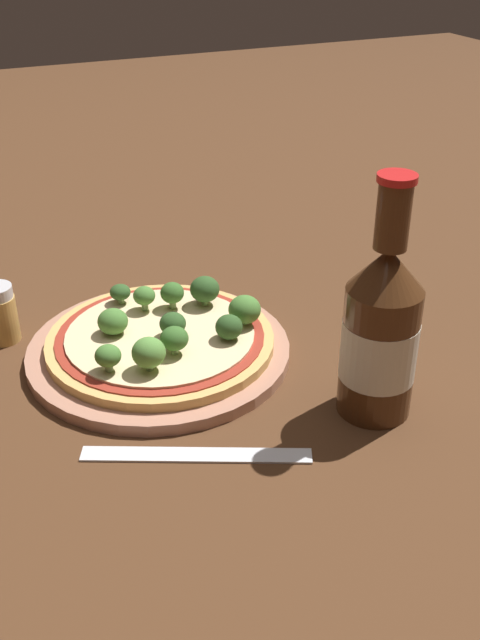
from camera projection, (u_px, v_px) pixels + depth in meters
ground_plane at (171, 353)px, 0.76m from camera, size 3.00×3.00×0.00m
plate at (160, 351)px, 0.75m from camera, size 0.26×0.26×0.01m
pizza at (160, 338)px, 0.75m from camera, size 0.23×0.23×0.01m
broccoli_floret_0 at (113, 322)px, 0.74m from camera, size 0.03×0.03×0.03m
broccoli_floret_1 at (174, 339)px, 0.70m from camera, size 0.03×0.03×0.03m
broccoli_floret_2 at (120, 292)px, 0.79m from camera, size 0.02×0.02×0.02m
broccoli_floret_3 at (205, 289)px, 0.79m from camera, size 0.03×0.03×0.03m
broccoli_floret_4 at (108, 356)px, 0.68m from camera, size 0.02×0.02×0.03m
broccoli_floret_5 at (229, 327)px, 0.73m from camera, size 0.03×0.03×0.03m
broccoli_floret_6 at (169, 325)px, 0.73m from camera, size 0.03×0.03×0.03m
broccoli_floret_7 at (172, 293)px, 0.78m from camera, size 0.02×0.02×0.03m
broccoli_floret_8 at (245, 310)px, 0.75m from camera, size 0.03×0.03×0.03m
broccoli_floret_9 at (149, 353)px, 0.68m from camera, size 0.03×0.03×0.03m
broccoli_floret_10 at (144, 296)px, 0.78m from camera, size 0.02×0.02×0.03m
beer_bottle at (381, 331)px, 0.64m from camera, size 0.07×0.07×0.22m
fork at (196, 454)px, 0.62m from camera, size 0.10×0.18×0.00m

